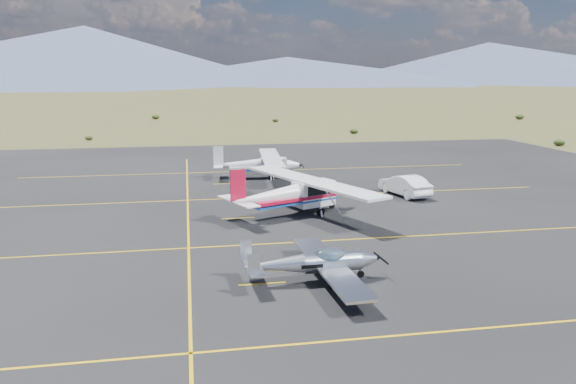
{
  "coord_description": "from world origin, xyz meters",
  "views": [
    {
      "loc": [
        -5.86,
        -25.46,
        8.63
      ],
      "look_at": [
        0.01,
        7.11,
        1.6
      ],
      "focal_mm": 35.0,
      "sensor_mm": 36.0,
      "label": 1
    }
  ],
  "objects_px": {
    "sedan": "(405,185)",
    "aircraft_low_wing": "(316,263)",
    "aircraft_cessna": "(294,193)",
    "aircraft_plain": "(258,164)"
  },
  "relations": [
    {
      "from": "sedan",
      "to": "aircraft_low_wing",
      "type": "bearing_deg",
      "value": 43.51
    },
    {
      "from": "aircraft_cessna",
      "to": "sedan",
      "type": "relative_size",
      "value": 2.7
    },
    {
      "from": "aircraft_plain",
      "to": "aircraft_low_wing",
      "type": "bearing_deg",
      "value": -86.97
    },
    {
      "from": "aircraft_cessna",
      "to": "aircraft_plain",
      "type": "distance_m",
      "value": 12.81
    },
    {
      "from": "aircraft_plain",
      "to": "sedan",
      "type": "bearing_deg",
      "value": -37.72
    },
    {
      "from": "aircraft_low_wing",
      "to": "sedan",
      "type": "xyz_separation_m",
      "value": [
        10.1,
        15.5,
        -0.07
      ]
    },
    {
      "from": "aircraft_cessna",
      "to": "aircraft_plain",
      "type": "relative_size",
      "value": 1.14
    },
    {
      "from": "aircraft_low_wing",
      "to": "aircraft_plain",
      "type": "distance_m",
      "value": 24.11
    },
    {
      "from": "aircraft_low_wing",
      "to": "aircraft_plain",
      "type": "bearing_deg",
      "value": 85.28
    },
    {
      "from": "aircraft_cessna",
      "to": "sedan",
      "type": "height_order",
      "value": "aircraft_cessna"
    }
  ]
}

